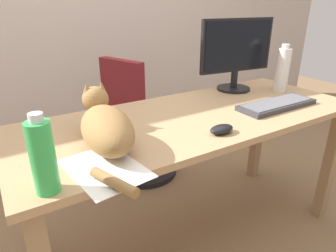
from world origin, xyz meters
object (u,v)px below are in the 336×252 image
Objects in this scene: office_chair at (139,129)px; computer_mouse at (222,129)px; keyboard at (277,104)px; spray_bottle at (282,69)px; water_bottle at (43,157)px; cat at (106,126)px; monitor at (237,52)px.

computer_mouse is (-0.09, -0.96, 0.37)m from office_chair.
keyboard is (0.37, -0.86, 0.37)m from office_chair.
computer_mouse is 0.40× the size of spray_bottle.
office_chair is 1.35m from water_bottle.
keyboard is 0.47m from computer_mouse.
cat is at bearing 162.09° from computer_mouse.
spray_bottle is at bearing -35.60° from monitor.
keyboard is at bearing -66.69° from office_chair.
office_chair is at bearing 113.31° from keyboard.
water_bottle is 0.86× the size of spray_bottle.
keyboard is at bearing -143.31° from spray_bottle.
keyboard is at bearing -96.07° from monitor.
office_chair is 1.88× the size of monitor.
monitor is 0.79× the size of cat.
computer_mouse is at bearing -95.47° from office_chair.
computer_mouse is at bearing -167.67° from keyboard.
monitor reaches higher than office_chair.
computer_mouse is (-0.50, -0.46, -0.21)m from monitor.
spray_bottle is at bearing 13.60° from water_bottle.
spray_bottle reaches higher than keyboard.
keyboard is 0.90m from cat.
office_chair is 2.05× the size of keyboard.
office_chair is 1.07m from cat.
spray_bottle is (0.72, 0.30, 0.11)m from computer_mouse.
keyboard is at bearing 7.24° from water_bottle.
monitor is 1.09× the size of keyboard.
cat is (-0.94, -0.31, -0.15)m from monitor.
water_bottle reaches higher than keyboard.
spray_bottle reaches higher than cat.
keyboard is (-0.04, -0.36, -0.21)m from monitor.
water_bottle reaches higher than office_chair.
spray_bottle is at bearing -46.35° from office_chair.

